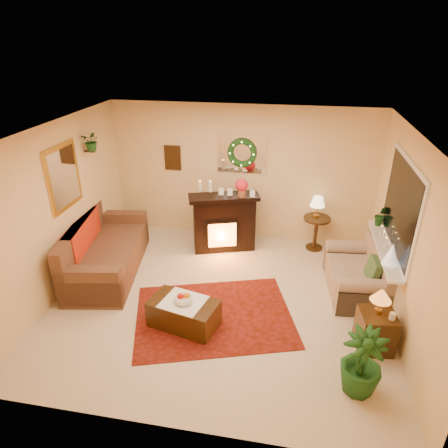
% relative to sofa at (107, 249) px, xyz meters
% --- Properties ---
extents(floor, '(5.00, 5.00, 0.00)m').
position_rel_sofa_xyz_m(floor, '(2.04, -0.50, -0.43)').
color(floor, beige).
rests_on(floor, ground).
extents(ceiling, '(5.00, 5.00, 0.00)m').
position_rel_sofa_xyz_m(ceiling, '(2.04, -0.50, 2.17)').
color(ceiling, white).
rests_on(ceiling, ground).
extents(wall_back, '(5.00, 5.00, 0.00)m').
position_rel_sofa_xyz_m(wall_back, '(2.04, 1.75, 0.87)').
color(wall_back, '#EFD88C').
rests_on(wall_back, ground).
extents(wall_front, '(5.00, 5.00, 0.00)m').
position_rel_sofa_xyz_m(wall_front, '(2.04, -2.75, 0.87)').
color(wall_front, '#EFD88C').
rests_on(wall_front, ground).
extents(wall_left, '(4.50, 4.50, 0.00)m').
position_rel_sofa_xyz_m(wall_left, '(-0.46, -0.50, 0.87)').
color(wall_left, '#EFD88C').
rests_on(wall_left, ground).
extents(wall_right, '(4.50, 4.50, 0.00)m').
position_rel_sofa_xyz_m(wall_right, '(4.54, -0.50, 0.87)').
color(wall_right, '#EFD88C').
rests_on(wall_right, ground).
extents(area_rug, '(2.64, 2.28, 0.01)m').
position_rel_sofa_xyz_m(area_rug, '(2.02, -0.88, -0.42)').
color(area_rug, maroon).
rests_on(area_rug, floor).
extents(sofa, '(1.32, 2.32, 0.94)m').
position_rel_sofa_xyz_m(sofa, '(0.00, 0.00, 0.00)').
color(sofa, '#3F2918').
rests_on(sofa, floor).
extents(red_throw, '(0.80, 1.30, 0.02)m').
position_rel_sofa_xyz_m(red_throw, '(-0.03, 0.16, 0.03)').
color(red_throw, red).
rests_on(red_throw, sofa).
extents(fireplace, '(1.18, 0.69, 1.03)m').
position_rel_sofa_xyz_m(fireplace, '(1.81, 1.12, 0.12)').
color(fireplace, black).
rests_on(fireplace, floor).
extents(poinsettia, '(0.23, 0.23, 0.23)m').
position_rel_sofa_xyz_m(poinsettia, '(2.12, 1.14, 0.87)').
color(poinsettia, red).
rests_on(poinsettia, fireplace).
extents(mantel_candle_a, '(0.06, 0.06, 0.18)m').
position_rel_sofa_xyz_m(mantel_candle_a, '(1.38, 1.08, 0.83)').
color(mantel_candle_a, white).
rests_on(mantel_candle_a, fireplace).
extents(mantel_candle_b, '(0.07, 0.07, 0.20)m').
position_rel_sofa_xyz_m(mantel_candle_b, '(1.57, 1.09, 0.83)').
color(mantel_candle_b, '#F7F0C5').
rests_on(mantel_candle_b, fireplace).
extents(mantel_mirror, '(0.92, 0.02, 0.72)m').
position_rel_sofa_xyz_m(mantel_mirror, '(2.04, 1.73, 1.27)').
color(mantel_mirror, white).
rests_on(mantel_mirror, wall_back).
extents(wreath, '(0.55, 0.11, 0.55)m').
position_rel_sofa_xyz_m(wreath, '(2.04, 1.69, 1.29)').
color(wreath, '#194719').
rests_on(wreath, wall_back).
extents(wall_art, '(0.32, 0.03, 0.48)m').
position_rel_sofa_xyz_m(wall_art, '(0.69, 1.73, 1.12)').
color(wall_art, '#381E11').
rests_on(wall_art, wall_back).
extents(gold_mirror, '(0.03, 0.84, 1.00)m').
position_rel_sofa_xyz_m(gold_mirror, '(-0.44, -0.20, 1.32)').
color(gold_mirror, gold).
rests_on(gold_mirror, wall_left).
extents(hanging_plant, '(0.33, 0.28, 0.36)m').
position_rel_sofa_xyz_m(hanging_plant, '(-0.30, 0.55, 1.54)').
color(hanging_plant, '#194719').
rests_on(hanging_plant, wall_left).
extents(loveseat, '(0.91, 1.43, 0.79)m').
position_rel_sofa_xyz_m(loveseat, '(4.10, 0.15, -0.01)').
color(loveseat, '#A49B8B').
rests_on(loveseat, floor).
extents(window_frame, '(0.03, 1.86, 1.36)m').
position_rel_sofa_xyz_m(window_frame, '(4.53, 0.05, 1.12)').
color(window_frame, white).
rests_on(window_frame, wall_right).
extents(window_glass, '(0.02, 1.70, 1.22)m').
position_rel_sofa_xyz_m(window_glass, '(4.51, 0.05, 1.12)').
color(window_glass, black).
rests_on(window_glass, wall_right).
extents(window_sill, '(0.22, 1.86, 0.04)m').
position_rel_sofa_xyz_m(window_sill, '(4.42, 0.05, 0.44)').
color(window_sill, white).
rests_on(window_sill, wall_right).
extents(mini_tree, '(0.22, 0.22, 0.33)m').
position_rel_sofa_xyz_m(mini_tree, '(4.40, -0.43, 0.61)').
color(mini_tree, white).
rests_on(mini_tree, window_sill).
extents(sill_plant, '(0.26, 0.21, 0.47)m').
position_rel_sofa_xyz_m(sill_plant, '(4.46, 0.79, 0.66)').
color(sill_plant, black).
rests_on(sill_plant, window_sill).
extents(side_table_round, '(0.60, 0.60, 0.65)m').
position_rel_sofa_xyz_m(side_table_round, '(3.50, 1.44, -0.10)').
color(side_table_round, '#331D14').
rests_on(side_table_round, floor).
extents(lamp_cream, '(0.27, 0.27, 0.41)m').
position_rel_sofa_xyz_m(lamp_cream, '(3.48, 1.45, 0.45)').
color(lamp_cream, beige).
rests_on(lamp_cream, side_table_round).
extents(end_table_square, '(0.49, 0.49, 0.54)m').
position_rel_sofa_xyz_m(end_table_square, '(4.21, -1.12, -0.16)').
color(end_table_square, black).
rests_on(end_table_square, floor).
extents(lamp_tiffany, '(0.26, 0.26, 0.39)m').
position_rel_sofa_xyz_m(lamp_tiffany, '(4.20, -1.09, 0.32)').
color(lamp_tiffany, gold).
rests_on(lamp_tiffany, end_table_square).
extents(coffee_table, '(1.03, 0.72, 0.39)m').
position_rel_sofa_xyz_m(coffee_table, '(1.65, -1.14, -0.22)').
color(coffee_table, '#532B1D').
rests_on(coffee_table, floor).
extents(fruit_bowl, '(0.25, 0.25, 0.06)m').
position_rel_sofa_xyz_m(fruit_bowl, '(1.66, -1.15, 0.02)').
color(fruit_bowl, silver).
rests_on(fruit_bowl, coffee_table).
extents(floor_palm, '(1.83, 1.83, 2.54)m').
position_rel_sofa_xyz_m(floor_palm, '(3.93, -1.88, 0.02)').
color(floor_palm, black).
rests_on(floor_palm, floor).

